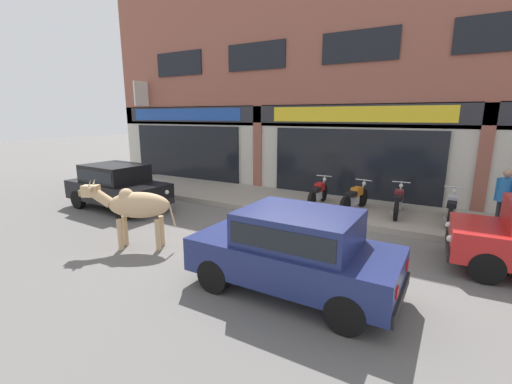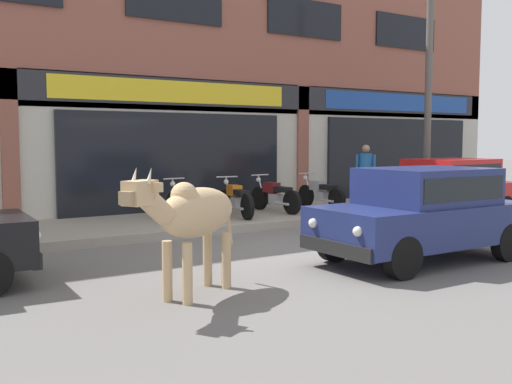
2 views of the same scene
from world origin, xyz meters
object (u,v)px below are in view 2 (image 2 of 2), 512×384
object	(u,v)px
car_1	(423,210)
utility_pole	(428,88)
motorcycle_3	(321,193)
motorcycle_1	(236,199)
pedestrian	(366,169)
car_0	(449,187)
motorcycle_2	(275,196)
motorcycle_0	(187,202)
cow	(193,214)

from	to	relation	value
car_1	utility_pole	bearing A→B (deg)	40.79
motorcycle_3	utility_pole	world-z (taller)	utility_pole
motorcycle_1	utility_pole	xyz separation A→B (m)	(5.18, -0.93, 2.65)
car_1	pedestrian	world-z (taller)	pedestrian
car_0	motorcycle_1	world-z (taller)	car_0
motorcycle_2	motorcycle_0	bearing A→B (deg)	-176.87
car_1	utility_pole	size ratio (longest dim) A/B	0.60
car_1	motorcycle_0	bearing A→B (deg)	105.94
cow	pedestrian	distance (m)	8.71
pedestrian	car_1	bearing A→B (deg)	-124.57
car_0	motorcycle_2	xyz separation A→B (m)	(-3.15, 2.53, -0.25)
motorcycle_0	motorcycle_1	xyz separation A→B (m)	(1.19, -0.08, 0.00)
cow	car_0	xyz separation A→B (m)	(8.04, 2.77, -0.19)
motorcycle_3	motorcycle_1	bearing A→B (deg)	-176.60
motorcycle_0	motorcycle_2	distance (m)	2.40
motorcycle_3	pedestrian	distance (m)	1.30
cow	car_0	size ratio (longest dim) A/B	0.53
car_0	motorcycle_3	distance (m)	3.07
motorcycle_0	motorcycle_2	xyz separation A→B (m)	(2.40, 0.13, 0.00)
car_1	motorcycle_0	size ratio (longest dim) A/B	2.00
car_1	motorcycle_1	world-z (taller)	car_1
pedestrian	motorcycle_1	bearing A→B (deg)	174.72
motorcycle_1	pedestrian	size ratio (longest dim) A/B	1.13
motorcycle_1	utility_pole	size ratio (longest dim) A/B	0.30
car_0	motorcycle_1	bearing A→B (deg)	151.96
motorcycle_1	motorcycle_0	bearing A→B (deg)	176.01
car_1	motorcycle_3	bearing A→B (deg)	66.88
motorcycle_0	motorcycle_1	size ratio (longest dim) A/B	1.01
cow	motorcycle_0	world-z (taller)	cow
motorcycle_1	motorcycle_3	size ratio (longest dim) A/B	0.99
utility_pole	motorcycle_0	bearing A→B (deg)	170.94
car_1	motorcycle_0	xyz separation A→B (m)	(-1.49, 5.22, -0.25)
car_0	pedestrian	world-z (taller)	pedestrian
motorcycle_2	cow	bearing A→B (deg)	-132.69
motorcycle_2	motorcycle_3	distance (m)	1.35
motorcycle_3	car_1	bearing A→B (deg)	-113.12
utility_pole	car_0	bearing A→B (deg)	-120.62
car_0	car_1	size ratio (longest dim) A/B	1.01
cow	motorcycle_3	xyz separation A→B (m)	(6.24, 5.24, -0.44)
car_1	motorcycle_3	world-z (taller)	car_1
cow	car_1	xyz separation A→B (m)	(3.98, -0.05, -0.19)
car_1	motorcycle_2	xyz separation A→B (m)	(0.91, 5.35, -0.25)
cow	utility_pole	bearing A→B (deg)	25.13
car_1	car_0	bearing A→B (deg)	34.81
motorcycle_1	motorcycle_2	world-z (taller)	same
motorcycle_0	motorcycle_3	xyz separation A→B (m)	(3.75, 0.07, 0.00)
utility_pole	motorcycle_3	bearing A→B (deg)	157.49
car_0	utility_pole	world-z (taller)	utility_pole
motorcycle_0	pedestrian	xyz separation A→B (m)	(4.80, -0.42, 0.60)
motorcycle_3	utility_pole	bearing A→B (deg)	-22.51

